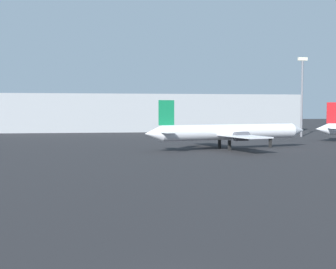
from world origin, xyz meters
TOP-DOWN VIEW (x-y plane):
  - airplane_distant at (18.50, 55.77)m, footprint 30.86×21.71m
  - light_mast_right at (46.15, 86.53)m, footprint 2.40×0.50m
  - terminal_building at (11.50, 127.34)m, footprint 95.44×27.78m

SIDE VIEW (x-z plane):
  - airplane_distant at x=18.50m, z-range -1.18..7.08m
  - terminal_building at x=11.50m, z-range 0.00..11.69m
  - light_mast_right at x=46.15m, z-range 1.27..21.13m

